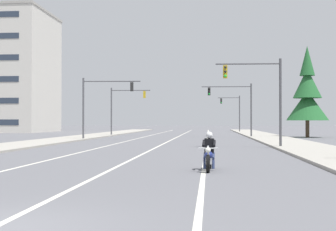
# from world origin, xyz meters

# --- Properties ---
(lane_stripe_center) EXTENTS (0.16, 100.00, 0.01)m
(lane_stripe_center) POSITION_xyz_m (0.06, 45.00, 0.00)
(lane_stripe_center) COLOR beige
(lane_stripe_center) RESTS_ON ground
(lane_stripe_left) EXTENTS (0.16, 100.00, 0.01)m
(lane_stripe_left) POSITION_xyz_m (-3.84, 45.00, 0.00)
(lane_stripe_left) COLOR beige
(lane_stripe_left) RESTS_ON ground
(lane_stripe_right) EXTENTS (0.16, 100.00, 0.01)m
(lane_stripe_right) POSITION_xyz_m (3.60, 45.00, 0.00)
(lane_stripe_right) COLOR beige
(lane_stripe_right) RESTS_ON ground
(sidewalk_kerb_right) EXTENTS (4.40, 110.00, 0.14)m
(sidewalk_kerb_right) POSITION_xyz_m (10.41, 40.00, 0.07)
(sidewalk_kerb_right) COLOR #9E998E
(sidewalk_kerb_right) RESTS_ON ground
(sidewalk_kerb_left) EXTENTS (4.40, 110.00, 0.14)m
(sidewalk_kerb_left) POSITION_xyz_m (-10.41, 40.00, 0.07)
(sidewalk_kerb_left) COLOR #9E998E
(sidewalk_kerb_left) RESTS_ON ground
(motorcycle_with_rider) EXTENTS (0.70, 2.19, 1.46)m
(motorcycle_with_rider) POSITION_xyz_m (3.80, 10.38, 0.59)
(motorcycle_with_rider) COLOR black
(motorcycle_with_rider) RESTS_ON ground
(traffic_signal_near_right) EXTENTS (4.56, 0.45, 6.20)m
(traffic_signal_near_right) POSITION_xyz_m (7.44, 26.15, 4.08)
(traffic_signal_near_right) COLOR #47474C
(traffic_signal_near_right) RESTS_ON ground
(traffic_signal_near_left) EXTENTS (5.82, 0.54, 6.20)m
(traffic_signal_near_left) POSITION_xyz_m (-7.05, 39.94, 4.15)
(traffic_signal_near_left) COLOR #47474C
(traffic_signal_near_left) RESTS_ON ground
(traffic_signal_mid_right) EXTENTS (5.76, 0.45, 6.20)m
(traffic_signal_mid_right) POSITION_xyz_m (6.93, 48.53, 4.15)
(traffic_signal_mid_right) COLOR #47474C
(traffic_signal_mid_right) RESTS_ON ground
(traffic_signal_mid_left) EXTENTS (5.15, 0.40, 6.20)m
(traffic_signal_mid_left) POSITION_xyz_m (-7.34, 54.26, 4.11)
(traffic_signal_mid_left) COLOR #47474C
(traffic_signal_mid_left) RESTS_ON ground
(traffic_signal_far_right) EXTENTS (3.72, 0.37, 6.20)m
(traffic_signal_far_right) POSITION_xyz_m (7.89, 75.18, 4.02)
(traffic_signal_far_right) COLOR #47474C
(traffic_signal_far_right) RESTS_ON ground
(conifer_tree_right_verge_far) EXTENTS (4.79, 4.79, 10.54)m
(conifer_tree_right_verge_far) POSITION_xyz_m (15.05, 49.17, 4.83)
(conifer_tree_right_verge_far) COLOR #4C3828
(conifer_tree_right_verge_far) RESTS_ON ground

